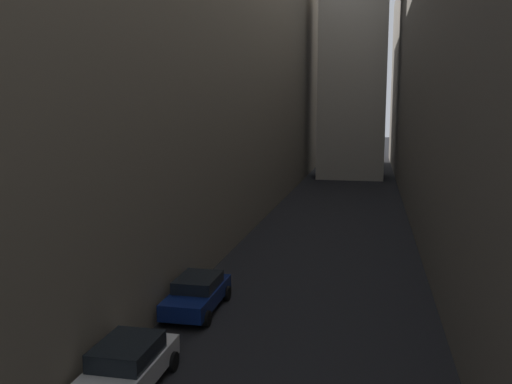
{
  "coord_description": "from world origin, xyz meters",
  "views": [
    {
      "loc": [
        2.58,
        4.41,
        8.37
      ],
      "look_at": [
        0.0,
        16.64,
        6.5
      ],
      "focal_mm": 38.59,
      "sensor_mm": 36.0,
      "label": 1
    }
  ],
  "objects": [
    {
      "name": "parked_car_left_third",
      "position": [
        -4.4,
        18.8,
        0.8
      ],
      "size": [
        2.0,
        4.23,
        1.52
      ],
      "rotation": [
        0.0,
        0.0,
        1.57
      ],
      "color": "silver",
      "rests_on": "ground"
    },
    {
      "name": "building_block_left",
      "position": [
        -13.4,
        50.0,
        12.02
      ],
      "size": [
        15.79,
        108.0,
        24.03
      ],
      "primitive_type": "cube",
      "color": "#756B5B",
      "rests_on": "ground"
    },
    {
      "name": "parked_car_left_far",
      "position": [
        -4.4,
        25.57,
        0.77
      ],
      "size": [
        1.99,
        4.53,
        1.46
      ],
      "rotation": [
        0.0,
        0.0,
        1.57
      ],
      "color": "navy",
      "rests_on": "ground"
    },
    {
      "name": "ground_plane",
      "position": [
        0.0,
        48.0,
        0.0
      ],
      "size": [
        264.0,
        264.0,
        0.0
      ],
      "primitive_type": "plane",
      "color": "black"
    },
    {
      "name": "building_block_right",
      "position": [
        11.3,
        50.0,
        12.86
      ],
      "size": [
        11.6,
        108.0,
        25.73
      ],
      "primitive_type": "cube",
      "color": "#60594F",
      "rests_on": "ground"
    }
  ]
}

